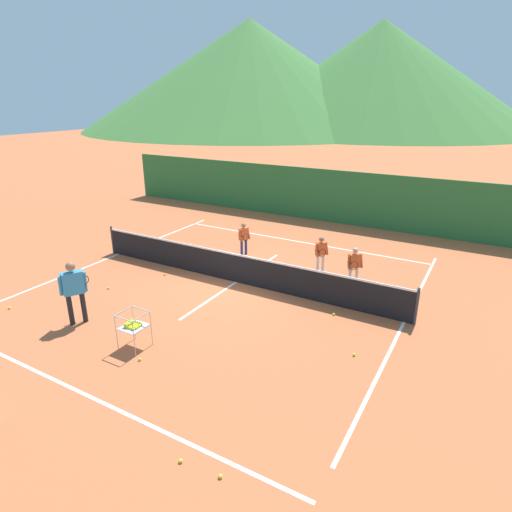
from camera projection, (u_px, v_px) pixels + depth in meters
The scene contains 23 objects.
ground_plane at pixel (236, 282), 13.74m from camera, with size 120.00×120.00×0.00m, color #BC6038.
line_baseline_near at pixel (75, 389), 8.70m from camera, with size 10.50×0.08×0.01m, color white.
line_baseline_far at pixel (297, 241), 17.58m from camera, with size 10.50×0.08×0.01m, color white.
line_sideline_west at pixel (119, 254), 16.17m from camera, with size 0.08×10.91×0.01m, color white.
line_sideline_east at pixel (404, 322), 11.30m from camera, with size 0.08×10.91×0.01m, color white.
line_service_center at pixel (236, 282), 13.73m from camera, with size 0.08×5.75×0.01m, color white.
tennis_net at pixel (236, 268), 13.56m from camera, with size 11.08×0.08×1.05m.
instructor at pixel (74, 287), 10.91m from camera, with size 0.55×0.85×1.72m.
student_0 at pixel (244, 236), 15.79m from camera, with size 0.41×0.66×1.25m.
student_1 at pixel (321, 251), 14.27m from camera, with size 0.41×0.69×1.25m.
student_2 at pixel (354, 263), 13.19m from camera, with size 0.46×0.69×1.27m.
ball_cart at pixel (133, 325), 9.98m from camera, with size 0.58×0.58×0.90m.
tennis_ball_0 at pixel (140, 359), 9.65m from camera, with size 0.07×0.07×0.07m, color yellow.
tennis_ball_1 at pixel (165, 274), 14.24m from camera, with size 0.07×0.07×0.07m, color yellow.
tennis_ball_2 at pixel (334, 314), 11.64m from camera, with size 0.07×0.07×0.07m, color yellow.
tennis_ball_3 at pixel (9, 308), 11.99m from camera, with size 0.07×0.07×0.07m, color yellow.
tennis_ball_4 at pixel (181, 461), 6.96m from camera, with size 0.07×0.07×0.07m, color yellow.
tennis_ball_5 at pixel (108, 288), 13.23m from camera, with size 0.07×0.07×0.07m, color yellow.
tennis_ball_6 at pixel (354, 355), 9.82m from camera, with size 0.07×0.07×0.07m, color yellow.
tennis_ball_7 at pixel (220, 476), 6.68m from camera, with size 0.07×0.07×0.07m, color yellow.
windscreen_fence at pixel (329, 196), 19.95m from camera, with size 23.10×0.08×2.46m, color #286B33.
hill_0 at pixel (250, 75), 75.06m from camera, with size 58.20×58.20×18.02m, color #427A38.
hill_1 at pixel (379, 76), 72.25m from camera, with size 52.59×52.59×17.43m, color #427A38.
Camera 1 is at (6.77, -10.61, 5.61)m, focal length 29.99 mm.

